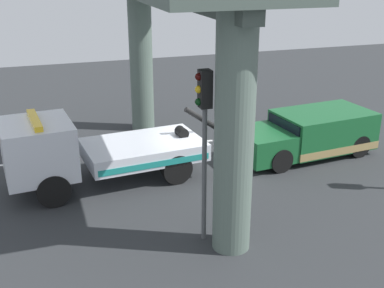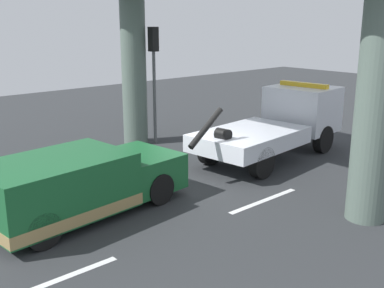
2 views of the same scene
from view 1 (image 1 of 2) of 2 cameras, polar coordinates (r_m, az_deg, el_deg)
The scene contains 8 objects.
ground_plane at distance 17.16m, azimuth 1.24°, elevation -2.97°, with size 60.00×40.00×0.10m, color #2D3033.
lane_stripe_west at distance 21.75m, azimuth 14.05°, elevation 1.78°, with size 2.60×0.16×0.01m, color silver.
lane_stripe_mid at distance 19.32m, azimuth -1.23°, elevation 0.00°, with size 2.60×0.16×0.01m, color silver.
lane_stripe_east at distance 18.59m, azimuth -19.19°, elevation -2.08°, with size 2.60×0.16×0.01m, color silver.
tow_truck_white at distance 15.81m, azimuth -12.35°, elevation -0.70°, with size 7.34×2.94×2.46m.
towed_van_green at distance 18.59m, azimuth 13.49°, elevation 1.10°, with size 5.38×2.65×1.58m.
overpass_structure at distance 15.46m, azimuth -2.13°, elevation 15.71°, with size 3.60×11.74×6.69m.
traffic_light_far at distance 11.71m, azimuth 1.41°, elevation 2.78°, with size 0.39×0.32×4.46m.
Camera 1 is at (5.31, 14.77, 6.88)m, focal length 45.93 mm.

